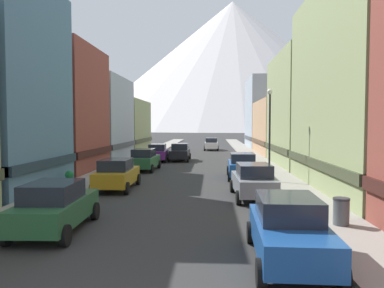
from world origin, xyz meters
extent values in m
cube|color=gray|center=(-6.25, 35.00, 0.07)|extent=(2.50, 100.00, 0.15)
cube|color=gray|center=(6.25, 35.00, 0.07)|extent=(2.50, 100.00, 0.15)
cube|color=brown|center=(-10.52, 23.92, 4.92)|extent=(6.04, 8.50, 9.85)
cube|color=#3B1B16|center=(-10.52, 23.92, 1.60)|extent=(6.34, 8.50, 0.50)
cube|color=#99A5B2|center=(-11.00, 33.74, 4.31)|extent=(6.99, 10.13, 8.63)
cube|color=#444A50|center=(-11.00, 33.74, 1.60)|extent=(7.29, 10.13, 0.50)
cube|color=#8C9966|center=(-12.15, 45.19, 3.48)|extent=(9.30, 11.91, 6.96)
cube|color=#3F442D|center=(-12.15, 45.19, 1.60)|extent=(9.60, 11.91, 0.50)
cube|color=#8C9966|center=(10.77, 16.08, 5.78)|extent=(6.53, 13.40, 11.55)
cube|color=#3F442D|center=(10.77, 16.08, 1.60)|extent=(6.83, 13.40, 0.50)
cube|color=#8C9966|center=(10.78, 29.18, 5.01)|extent=(6.55, 11.95, 10.01)
cube|color=#3F442D|center=(10.78, 29.18, 1.60)|extent=(6.85, 11.95, 0.50)
cube|color=tan|center=(10.94, 42.49, 3.37)|extent=(6.87, 13.90, 6.73)
cube|color=brown|center=(10.94, 42.49, 1.60)|extent=(7.17, 13.90, 0.50)
cube|color=#99A5B2|center=(10.80, 56.03, 5.53)|extent=(6.59, 12.29, 11.07)
cube|color=#444A50|center=(10.80, 56.03, 1.60)|extent=(6.89, 12.29, 0.50)
cube|color=#265933|center=(-3.80, 7.52, 0.74)|extent=(1.97, 4.45, 0.80)
cube|color=#1E232D|center=(-3.79, 7.27, 1.46)|extent=(1.67, 2.25, 0.64)
cylinder|color=black|center=(-4.77, 9.14, 0.34)|extent=(0.24, 0.69, 0.68)
cylinder|color=black|center=(-2.93, 9.20, 0.34)|extent=(0.24, 0.69, 0.68)
cylinder|color=black|center=(-4.67, 5.84, 0.34)|extent=(0.24, 0.69, 0.68)
cylinder|color=black|center=(-2.83, 5.90, 0.34)|extent=(0.24, 0.69, 0.68)
cube|color=#B28419|center=(-3.80, 16.11, 0.74)|extent=(1.89, 4.42, 0.80)
cube|color=#1E232D|center=(-3.80, 15.86, 1.46)|extent=(1.62, 2.22, 0.64)
cylinder|color=black|center=(-4.74, 17.75, 0.34)|extent=(0.23, 0.68, 0.68)
cylinder|color=black|center=(-2.90, 17.77, 0.34)|extent=(0.23, 0.68, 0.68)
cylinder|color=black|center=(-4.70, 14.45, 0.34)|extent=(0.23, 0.68, 0.68)
cylinder|color=black|center=(-2.86, 14.47, 0.34)|extent=(0.23, 0.68, 0.68)
cube|color=#265933|center=(-3.80, 25.03, 0.74)|extent=(2.00, 4.46, 0.80)
cube|color=#1E232D|center=(-3.81, 24.78, 1.46)|extent=(1.68, 2.26, 0.64)
cylinder|color=black|center=(-4.66, 26.72, 0.34)|extent=(0.24, 0.69, 0.68)
cylinder|color=black|center=(-2.82, 26.65, 0.34)|extent=(0.24, 0.69, 0.68)
cylinder|color=black|center=(-4.78, 23.42, 0.34)|extent=(0.24, 0.69, 0.68)
cylinder|color=black|center=(-2.94, 23.35, 0.34)|extent=(0.24, 0.69, 0.68)
cube|color=#591E72|center=(-3.80, 32.56, 0.74)|extent=(2.03, 4.48, 0.80)
cube|color=#1E232D|center=(-3.79, 32.31, 1.46)|extent=(1.70, 2.27, 0.64)
cylinder|color=black|center=(-4.79, 34.16, 0.34)|extent=(0.25, 0.69, 0.68)
cylinder|color=black|center=(-2.95, 34.25, 0.34)|extent=(0.25, 0.69, 0.68)
cylinder|color=black|center=(-4.65, 30.87, 0.34)|extent=(0.25, 0.69, 0.68)
cylinder|color=black|center=(-2.81, 30.95, 0.34)|extent=(0.25, 0.69, 0.68)
cube|color=#19478C|center=(3.80, 4.89, 0.74)|extent=(1.97, 4.45, 0.80)
cube|color=#1E232D|center=(3.81, 5.13, 1.46)|extent=(1.66, 2.25, 0.64)
cylinder|color=black|center=(4.67, 3.21, 0.34)|extent=(0.24, 0.69, 0.68)
cylinder|color=black|center=(2.83, 3.26, 0.34)|extent=(0.24, 0.69, 0.68)
cylinder|color=black|center=(4.77, 6.51, 0.34)|extent=(0.24, 0.69, 0.68)
cylinder|color=black|center=(2.93, 6.56, 0.34)|extent=(0.24, 0.69, 0.68)
cube|color=slate|center=(3.80, 13.92, 0.74)|extent=(2.00, 4.47, 0.80)
cube|color=#1E232D|center=(3.81, 13.67, 1.46)|extent=(1.68, 2.26, 0.64)
cylinder|color=black|center=(2.82, 15.53, 0.34)|extent=(0.25, 0.69, 0.68)
cylinder|color=black|center=(4.66, 15.60, 0.34)|extent=(0.25, 0.69, 0.68)
cylinder|color=black|center=(2.94, 12.23, 0.34)|extent=(0.25, 0.69, 0.68)
cylinder|color=black|center=(4.78, 12.30, 0.34)|extent=(0.25, 0.69, 0.68)
cube|color=#19478C|center=(3.80, 20.98, 0.74)|extent=(1.94, 4.44, 0.80)
cube|color=#1E232D|center=(3.79, 20.73, 1.46)|extent=(1.65, 2.23, 0.64)
cylinder|color=black|center=(2.92, 22.65, 0.34)|extent=(0.23, 0.68, 0.68)
cylinder|color=black|center=(4.76, 22.61, 0.34)|extent=(0.23, 0.68, 0.68)
cylinder|color=black|center=(2.84, 19.35, 0.34)|extent=(0.23, 0.68, 0.68)
cylinder|color=black|center=(4.68, 19.31, 0.34)|extent=(0.23, 0.68, 0.68)
cube|color=black|center=(-1.60, 33.28, 0.74)|extent=(1.84, 4.40, 0.80)
cube|color=#1E232D|center=(-1.60, 33.53, 1.46)|extent=(1.60, 2.20, 0.64)
cylinder|color=black|center=(-0.68, 31.63, 0.34)|extent=(0.22, 0.68, 0.68)
cylinder|color=black|center=(-2.52, 31.63, 0.34)|extent=(0.22, 0.68, 0.68)
cylinder|color=black|center=(-0.68, 34.93, 0.34)|extent=(0.22, 0.68, 0.68)
cylinder|color=black|center=(-2.52, 34.93, 0.34)|extent=(0.22, 0.68, 0.68)
cube|color=silver|center=(1.60, 49.41, 0.74)|extent=(1.84, 4.40, 0.80)
cube|color=#1E232D|center=(1.60, 49.16, 1.46)|extent=(1.60, 2.20, 0.64)
cylinder|color=black|center=(0.68, 51.06, 0.34)|extent=(0.22, 0.68, 0.68)
cylinder|color=black|center=(2.52, 51.06, 0.34)|extent=(0.22, 0.68, 0.68)
cylinder|color=black|center=(0.68, 47.76, 0.34)|extent=(0.22, 0.68, 0.68)
cylinder|color=black|center=(2.52, 47.76, 0.34)|extent=(0.22, 0.68, 0.68)
cylinder|color=#4C5156|center=(6.35, 8.34, 0.60)|extent=(0.56, 0.56, 0.90)
cylinder|color=#2D2D33|center=(6.35, 8.34, 1.09)|extent=(0.59, 0.59, 0.08)
cylinder|color=gray|center=(-7.00, 17.10, 0.31)|extent=(0.46, 0.46, 0.33)
sphere|color=#1B7234|center=(-7.00, 17.10, 0.68)|extent=(0.51, 0.51, 0.51)
cylinder|color=black|center=(5.35, 18.82, 2.90)|extent=(0.12, 0.12, 5.50)
sphere|color=white|center=(5.35, 18.82, 5.83)|extent=(0.36, 0.36, 0.36)
cone|color=silver|center=(15.74, 260.00, 44.04)|extent=(209.34, 209.34, 88.07)
camera|label=1|loc=(1.69, -5.36, 3.78)|focal=35.35mm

